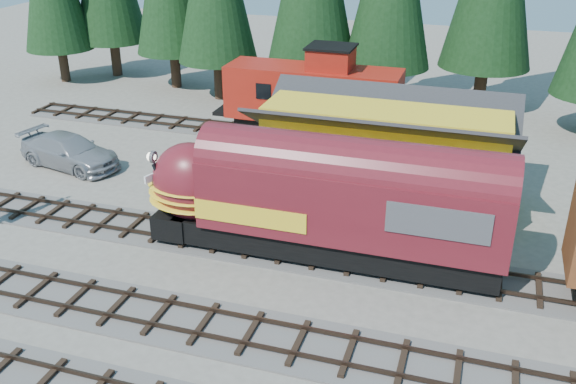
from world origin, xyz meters
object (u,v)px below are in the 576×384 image
(depot, at_px, (383,146))
(caboose, at_px, (314,98))
(locomotive, at_px, (313,205))
(pickup_truck_a, at_px, (228,167))
(pickup_truck_b, at_px, (70,151))

(depot, bearing_deg, caboose, 127.03)
(depot, height_order, caboose, caboose)
(locomotive, height_order, pickup_truck_a, locomotive)
(locomotive, distance_m, caboose, 14.52)
(caboose, distance_m, pickup_truck_a, 8.37)
(depot, distance_m, locomotive, 6.76)
(depot, xyz_separation_m, pickup_truck_b, (-17.77, -0.98, -2.05))
(caboose, bearing_deg, pickup_truck_a, -109.19)
(depot, xyz_separation_m, locomotive, (-1.81, -6.50, -0.47))
(depot, xyz_separation_m, pickup_truck_a, (-8.34, -0.20, -2.10))
(caboose, bearing_deg, pickup_truck_b, -145.00)
(pickup_truck_b, bearing_deg, caboose, -42.86)
(locomotive, bearing_deg, depot, 74.46)
(caboose, distance_m, pickup_truck_b, 14.90)
(pickup_truck_a, bearing_deg, pickup_truck_b, 104.54)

